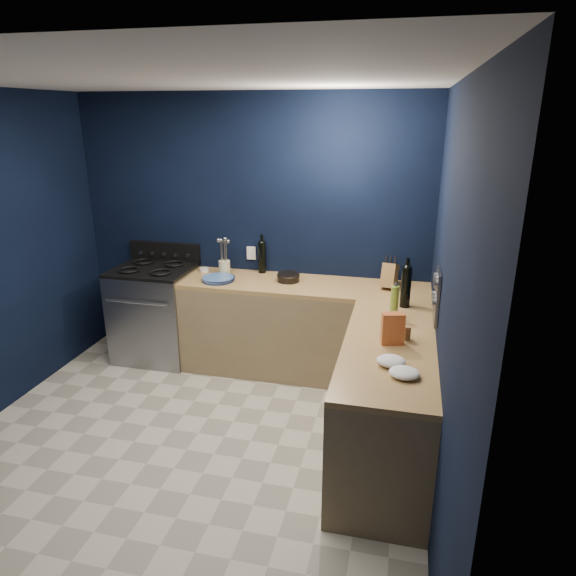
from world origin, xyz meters
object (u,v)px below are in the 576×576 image
(utensil_crock, at_px, (225,267))
(crouton_bag, at_px, (393,329))
(gas_range, at_px, (156,314))
(plate_stack, at_px, (218,279))
(knife_block, at_px, (390,276))

(utensil_crock, xyz_separation_m, crouton_bag, (1.67, -1.25, 0.04))
(gas_range, distance_m, crouton_bag, 2.69)
(gas_range, bearing_deg, crouton_bag, -25.29)
(plate_stack, bearing_deg, utensil_crock, 92.59)
(plate_stack, bearing_deg, knife_block, 6.54)
(utensil_crock, distance_m, crouton_bag, 2.09)
(knife_block, height_order, crouton_bag, knife_block)
(utensil_crock, xyz_separation_m, knife_block, (1.59, -0.03, 0.04))
(utensil_crock, relative_size, crouton_bag, 0.62)
(plate_stack, distance_m, utensil_crock, 0.22)
(gas_range, xyz_separation_m, plate_stack, (0.72, -0.08, 0.46))
(knife_block, bearing_deg, plate_stack, -163.23)
(plate_stack, distance_m, knife_block, 1.60)
(knife_block, xyz_separation_m, crouton_bag, (0.08, -1.22, 0.00))
(plate_stack, xyz_separation_m, knife_block, (1.58, 0.18, 0.09))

